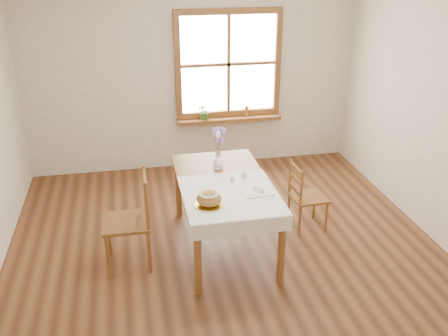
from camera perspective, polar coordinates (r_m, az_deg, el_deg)
The scene contains 18 objects.
ground at distance 5.14m, azimuth 0.68°, elevation -10.55°, with size 5.00×5.00×0.00m, color brown.
room_walls at distance 4.40m, azimuth 0.78°, elevation 8.04°, with size 4.60×5.10×2.65m.
window at distance 6.91m, azimuth 0.50°, elevation 11.79°, with size 1.46×0.08×1.46m.
window_sill at distance 7.05m, azimuth 0.59°, elevation 5.63°, with size 1.46×0.20×0.05m.
dining_table at distance 5.06m, azimuth 0.00°, elevation -2.43°, with size 0.90×1.60×0.75m.
table_linen at distance 4.75m, azimuth 0.73°, elevation -3.07°, with size 0.91×0.99×0.01m, color white.
chair_left at distance 4.94m, azimuth -11.11°, elevation -5.94°, with size 0.45×0.48×0.97m, color brown, non-canonical shape.
chair_right at distance 5.59m, azimuth 9.64°, elevation -3.17°, with size 0.37×0.38×0.79m, color brown, non-canonical shape.
bread_plate at distance 4.55m, azimuth -1.71°, elevation -4.19°, with size 0.27×0.27×0.01m, color white.
bread_loaf at distance 4.52m, azimuth -1.72°, elevation -3.41°, with size 0.23×0.23×0.13m, color #AC803D.
egg_napkin at distance 4.80m, azimuth 3.79°, elevation -2.68°, with size 0.29×0.24×0.01m, color white.
eggs at distance 4.78m, azimuth 3.80°, elevation -2.35°, with size 0.22×0.20×0.05m, color white, non-canonical shape.
salt_shaker at distance 4.96m, azimuth 0.96°, elevation -1.20°, with size 0.05×0.05×0.09m, color white.
pepper_shaker at distance 5.03m, azimuth 2.25°, elevation -0.74°, with size 0.05×0.05×0.10m, color white.
flower_vase at distance 5.29m, azimuth -0.65°, elevation 0.48°, with size 0.10×0.10×0.11m, color white.
lavender_bouquet at distance 5.20m, azimuth -0.66°, elevation 2.74°, with size 0.18×0.18×0.34m, color #815EA7, non-canonical shape.
potted_plant at distance 6.95m, azimuth -2.26°, elevation 6.34°, with size 0.21×0.23×0.18m, color #3D702D.
amber_bottle at distance 7.07m, azimuth 2.59°, elevation 6.55°, with size 0.06×0.06×0.16m, color #A8631F.
Camera 1 is at (-0.90, -4.13, 2.93)m, focal length 40.00 mm.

